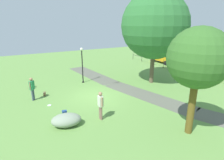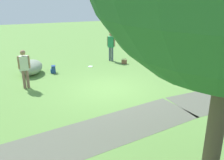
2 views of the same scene
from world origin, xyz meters
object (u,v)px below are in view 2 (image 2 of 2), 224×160
(man_near_boulder, at_px, (24,66))
(spare_backpack_on_lawn, at_px, (157,55))
(lamp_post, at_px, (190,39))
(woman_with_handbag, at_px, (111,44))
(frisbee_on_grass, at_px, (90,66))
(lawn_boulder, at_px, (31,67))
(backpack_by_boulder, at_px, (53,69))
(handbag_on_grass, at_px, (124,62))

(man_near_boulder, bearing_deg, spare_backpack_on_lawn, -160.94)
(lamp_post, height_order, man_near_boulder, lamp_post)
(man_near_boulder, bearing_deg, woman_with_handbag, -148.24)
(frisbee_on_grass, bearing_deg, lamp_post, 132.89)
(lawn_boulder, distance_m, backpack_by_boulder, 1.15)
(backpack_by_boulder, bearing_deg, lamp_post, 149.15)
(handbag_on_grass, distance_m, backpack_by_boulder, 4.23)
(man_near_boulder, bearing_deg, backpack_by_boulder, -127.44)
(backpack_by_boulder, relative_size, frisbee_on_grass, 1.50)
(woman_with_handbag, bearing_deg, lawn_boulder, 13.00)
(lamp_post, relative_size, backpack_by_boulder, 8.44)
(lamp_post, height_order, frisbee_on_grass, lamp_post)
(lawn_boulder, relative_size, frisbee_on_grass, 7.14)
(woman_with_handbag, distance_m, handbag_on_grass, 1.38)
(spare_backpack_on_lawn, bearing_deg, woman_with_handbag, -6.21)
(lawn_boulder, xyz_separation_m, man_near_boulder, (0.27, 2.03, 0.67))
(woman_with_handbag, bearing_deg, spare_backpack_on_lawn, 173.79)
(woman_with_handbag, bearing_deg, handbag_on_grass, 120.75)
(lamp_post, distance_m, lawn_boulder, 8.08)
(lawn_boulder, bearing_deg, handbag_on_grass, -177.73)
(frisbee_on_grass, bearing_deg, spare_backpack_on_lawn, -173.89)
(handbag_on_grass, bearing_deg, man_near_boulder, 21.80)
(man_near_boulder, relative_size, handbag_on_grass, 4.88)
(backpack_by_boulder, distance_m, frisbee_on_grass, 2.21)
(man_near_boulder, height_order, backpack_by_boulder, man_near_boulder)
(backpack_by_boulder, distance_m, spare_backpack_on_lawn, 6.80)
(woman_with_handbag, xyz_separation_m, frisbee_on_grass, (1.53, 0.82, -1.03))
(lamp_post, height_order, spare_backpack_on_lawn, lamp_post)
(lawn_boulder, height_order, man_near_boulder, man_near_boulder)
(backpack_by_boulder, bearing_deg, frisbee_on_grass, -167.00)
(lawn_boulder, height_order, spare_backpack_on_lawn, lawn_boulder)
(lawn_boulder, distance_m, frisbee_on_grass, 3.30)
(lawn_boulder, bearing_deg, spare_backpack_on_lawn, -174.36)
(woman_with_handbag, distance_m, frisbee_on_grass, 2.02)
(frisbee_on_grass, bearing_deg, handbag_on_grass, 177.96)
(handbag_on_grass, bearing_deg, spare_backpack_on_lawn, -167.37)
(backpack_by_boulder, relative_size, spare_backpack_on_lawn, 1.00)
(lamp_post, relative_size, handbag_on_grass, 9.34)
(lawn_boulder, distance_m, handbag_on_grass, 5.34)
(lamp_post, xyz_separation_m, woman_with_handbag, (2.17, -4.81, -1.06))
(handbag_on_grass, height_order, spare_backpack_on_lawn, spare_backpack_on_lawn)
(backpack_by_boulder, height_order, frisbee_on_grass, backpack_by_boulder)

